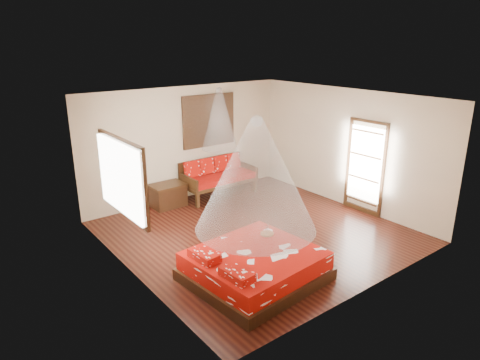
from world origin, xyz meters
The scene contains 10 objects.
room centered at (0.00, 0.00, 1.40)m, with size 5.54×5.54×2.84m.
bed centered at (-1.22, -1.41, 0.25)m, with size 2.20×2.02×0.64m.
daybed centered at (0.66, 2.39, 0.52)m, with size 1.91×0.85×0.97m.
storage_chest centered at (-0.74, 2.45, 0.28)m, with size 0.82×0.60×0.56m.
shutter_panel centered at (0.66, 2.72, 1.90)m, with size 1.52×0.06×1.32m.
window_left centered at (-2.71, 0.20, 1.70)m, with size 0.10×1.74×1.34m.
glazed_door centered at (2.72, -0.60, 1.07)m, with size 0.08×1.02×2.16m.
wine_tray centered at (-0.59, -1.00, 0.55)m, with size 0.24×0.24×0.20m.
mosquito_net_main centered at (-1.21, -1.41, 1.85)m, with size 1.95×1.95×1.80m, color silver.
mosquito_net_daybed centered at (0.66, 2.25, 2.00)m, with size 0.89×0.89×1.50m, color silver.
Camera 1 is at (-5.27, -6.27, 3.86)m, focal length 32.00 mm.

